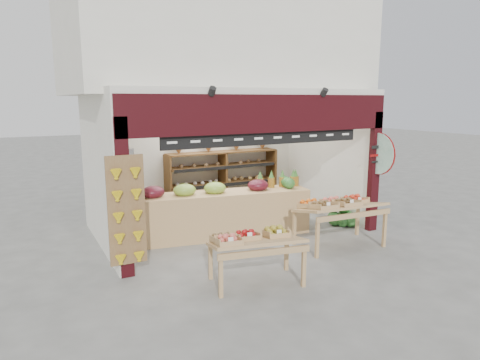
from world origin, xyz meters
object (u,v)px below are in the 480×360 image
(cardboard_stack, at_px, (133,231))
(mid_counter, at_px, (220,213))
(back_shelving, at_px, (223,170))
(display_table_right, at_px, (336,205))
(refrigerator, at_px, (113,191))
(display_table_left, at_px, (249,240))
(watermelon_pile, at_px, (343,216))

(cardboard_stack, relative_size, mid_counter, 0.26)
(back_shelving, distance_m, display_table_right, 3.56)
(refrigerator, relative_size, cardboard_stack, 1.84)
(back_shelving, bearing_deg, mid_counter, -117.83)
(back_shelving, height_order, mid_counter, back_shelving)
(cardboard_stack, distance_m, display_table_left, 3.20)
(back_shelving, bearing_deg, display_table_right, -76.32)
(mid_counter, xyz_separation_m, watermelon_pile, (2.95, -0.56, -0.32))
(back_shelving, xyz_separation_m, display_table_left, (-1.55, -4.18, -0.41))
(cardboard_stack, xyz_separation_m, watermelon_pile, (4.67, -1.15, -0.00))
(cardboard_stack, bearing_deg, back_shelving, 24.55)
(refrigerator, xyz_separation_m, cardboard_stack, (0.20, -0.82, -0.72))
(display_table_right, bearing_deg, back_shelving, 103.68)
(watermelon_pile, bearing_deg, display_table_right, -136.94)
(display_table_left, height_order, watermelon_pile, display_table_left)
(watermelon_pile, bearing_deg, back_shelving, 129.96)
(back_shelving, bearing_deg, display_table_left, -110.41)
(mid_counter, bearing_deg, refrigerator, 143.56)
(cardboard_stack, bearing_deg, watermelon_pile, -13.86)
(back_shelving, distance_m, display_table_left, 4.47)
(display_table_left, bearing_deg, mid_counter, 75.88)
(back_shelving, bearing_deg, watermelon_pile, -50.04)
(cardboard_stack, height_order, display_table_right, display_table_right)
(display_table_left, distance_m, display_table_right, 2.50)
(cardboard_stack, relative_size, display_table_left, 0.64)
(refrigerator, bearing_deg, display_table_right, -53.61)
(display_table_left, bearing_deg, back_shelving, 69.59)
(refrigerator, height_order, watermelon_pile, refrigerator)
(display_table_left, xyz_separation_m, watermelon_pile, (3.55, 1.80, -0.50))
(back_shelving, relative_size, display_table_left, 1.89)
(display_table_right, bearing_deg, refrigerator, 140.67)
(back_shelving, relative_size, watermelon_pile, 3.86)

